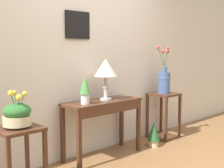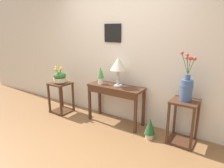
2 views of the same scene
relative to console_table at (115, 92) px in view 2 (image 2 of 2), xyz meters
The scene contains 10 objects.
ground_plane 1.36m from the console_table, 93.31° to the right, with size 12.00×12.00×0.01m, color brown.
back_wall_with_art 0.85m from the console_table, 102.90° to the left, with size 9.00×0.13×2.80m.
console_table is the anchor object (origin of this frame).
table_lamp 0.51m from the console_table, 24.01° to the left, with size 0.29×0.29×0.52m.
potted_plant_on_console 0.43m from the console_table, behind, with size 0.13×0.13×0.33m.
pedestal_stand_left 1.29m from the console_table, behind, with size 0.40×0.40×0.65m.
planter_bowl_wide_left 1.27m from the console_table, behind, with size 0.26×0.26×0.35m.
pedestal_stand_right 1.27m from the console_table, ahead, with size 0.40×0.40×0.70m.
flower_vase_tall_right 1.28m from the console_table, ahead, with size 0.24×0.19×0.73m.
potted_plant_floor 0.91m from the console_table, 12.63° to the right, with size 0.18×0.18×0.36m.
Camera 2 is at (1.96, -1.74, 1.73)m, focal length 32.01 mm.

